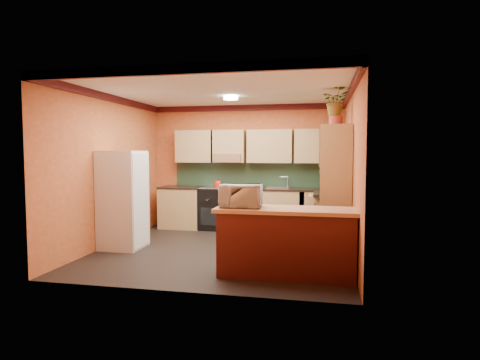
# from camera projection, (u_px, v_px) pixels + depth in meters

# --- Properties ---
(room_shell) EXTENTS (4.24, 4.24, 2.72)m
(room_shell) POSITION_uv_depth(u_px,v_px,m) (228.00, 129.00, 6.99)
(room_shell) COLOR black
(room_shell) RESTS_ON ground
(base_cabinets_back) EXTENTS (3.65, 0.60, 0.88)m
(base_cabinets_back) POSITION_uv_depth(u_px,v_px,m) (242.00, 210.00, 8.60)
(base_cabinets_back) COLOR tan
(base_cabinets_back) RESTS_ON ground
(countertop_back) EXTENTS (3.65, 0.62, 0.04)m
(countertop_back) POSITION_uv_depth(u_px,v_px,m) (242.00, 188.00, 8.57)
(countertop_back) COLOR black
(countertop_back) RESTS_ON base_cabinets_back
(stove) EXTENTS (0.58, 0.58, 0.91)m
(stove) POSITION_uv_depth(u_px,v_px,m) (214.00, 208.00, 8.72)
(stove) COLOR black
(stove) RESTS_ON ground
(kettle) EXTENTS (0.18, 0.18, 0.18)m
(kettle) POSITION_uv_depth(u_px,v_px,m) (218.00, 184.00, 8.62)
(kettle) COLOR red
(kettle) RESTS_ON stove
(sink) EXTENTS (0.48, 0.40, 0.03)m
(sink) POSITION_uv_depth(u_px,v_px,m) (279.00, 187.00, 8.41)
(sink) COLOR silver
(sink) RESTS_ON countertop_back
(base_cabinets_right) EXTENTS (0.60, 0.80, 0.88)m
(base_cabinets_right) POSITION_uv_depth(u_px,v_px,m) (330.00, 219.00, 7.46)
(base_cabinets_right) COLOR tan
(base_cabinets_right) RESTS_ON ground
(countertop_right) EXTENTS (0.62, 0.80, 0.04)m
(countertop_right) POSITION_uv_depth(u_px,v_px,m) (330.00, 194.00, 7.43)
(countertop_right) COLOR black
(countertop_right) RESTS_ON base_cabinets_right
(fridge) EXTENTS (0.68, 0.66, 1.70)m
(fridge) POSITION_uv_depth(u_px,v_px,m) (123.00, 200.00, 6.96)
(fridge) COLOR white
(fridge) RESTS_ON ground
(pantry) EXTENTS (0.48, 0.90, 2.10)m
(pantry) POSITION_uv_depth(u_px,v_px,m) (335.00, 191.00, 6.50)
(pantry) COLOR tan
(pantry) RESTS_ON ground
(fern_pot) EXTENTS (0.22, 0.22, 0.16)m
(fern_pot) POSITION_uv_depth(u_px,v_px,m) (336.00, 121.00, 6.47)
(fern_pot) COLOR maroon
(fern_pot) RESTS_ON pantry
(fern) EXTENTS (0.50, 0.46, 0.46)m
(fern) POSITION_uv_depth(u_px,v_px,m) (336.00, 102.00, 6.45)
(fern) COLOR tan
(fern) RESTS_ON fern_pot
(breakfast_bar) EXTENTS (1.80, 0.55, 0.88)m
(breakfast_bar) POSITION_uv_depth(u_px,v_px,m) (286.00, 244.00, 5.38)
(breakfast_bar) COLOR #4C1711
(breakfast_bar) RESTS_ON ground
(bar_top) EXTENTS (1.90, 0.65, 0.05)m
(bar_top) POSITION_uv_depth(u_px,v_px,m) (286.00, 210.00, 5.35)
(bar_top) COLOR tan
(bar_top) RESTS_ON breakfast_bar
(microwave) EXTENTS (0.58, 0.41, 0.31)m
(microwave) POSITION_uv_depth(u_px,v_px,m) (241.00, 196.00, 5.46)
(microwave) COLOR white
(microwave) RESTS_ON bar_top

